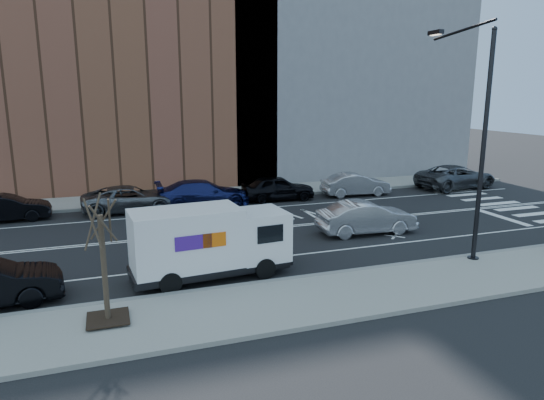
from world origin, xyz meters
TOP-DOWN VIEW (x-y plane):
  - ground at (0.00, 0.00)m, footprint 120.00×120.00m
  - sidewalk_near at (0.00, -8.80)m, footprint 44.00×3.60m
  - sidewalk_far at (0.00, 8.80)m, footprint 44.00×3.60m
  - curb_near at (0.00, -7.00)m, footprint 44.00×0.25m
  - curb_far at (0.00, 7.00)m, footprint 44.00×0.25m
  - crosswalk at (16.00, 0.00)m, footprint 3.00×14.00m
  - road_markings at (0.00, 0.00)m, footprint 40.00×8.60m
  - bldg_brick at (-8.00, 15.60)m, footprint 26.00×10.00m
  - bldg_concrete at (12.00, 15.60)m, footprint 20.00×10.00m
  - streetlight at (7.00, -6.91)m, footprint 0.44×4.02m
  - street_tree at (-7.00, -8.40)m, footprint 1.20×1.20m
  - fedex_van at (-3.38, -5.60)m, footprint 5.95×2.46m
  - far_parked_b at (-11.92, 5.82)m, footprint 4.42×1.76m
  - far_parked_c at (-5.60, 5.95)m, footprint 5.36×2.49m
  - far_parked_d at (-1.41, 5.81)m, footprint 5.58×2.36m
  - far_parked_e at (3.42, 6.05)m, footprint 4.72×2.09m
  - far_parked_f at (8.80, 5.75)m, footprint 4.60×1.86m
  - far_parked_g at (16.80, 5.67)m, footprint 6.27×3.47m
  - driving_sedan at (4.98, -2.36)m, footprint 4.86×1.93m

SIDE VIEW (x-z plane):
  - ground at x=0.00m, z-range 0.00..0.00m
  - crosswalk at x=16.00m, z-range 0.00..0.01m
  - road_markings at x=0.00m, z-range 0.00..0.01m
  - sidewalk_near at x=0.00m, z-range 0.00..0.15m
  - sidewalk_far at x=0.00m, z-range 0.00..0.15m
  - curb_near at x=0.00m, z-range 0.00..0.17m
  - curb_far at x=0.00m, z-range 0.00..0.17m
  - far_parked_b at x=-11.92m, z-range 0.00..1.43m
  - far_parked_f at x=8.80m, z-range 0.00..1.49m
  - far_parked_c at x=-5.60m, z-range 0.00..1.49m
  - driving_sedan at x=4.98m, z-range 0.00..1.57m
  - far_parked_e at x=3.42m, z-range 0.00..1.58m
  - far_parked_d at x=-1.41m, z-range 0.00..1.61m
  - far_parked_g at x=16.80m, z-range 0.00..1.66m
  - fedex_van at x=-3.38m, z-range 0.07..2.72m
  - street_tree at x=-7.00m, z-range -0.42..3.33m
  - streetlight at x=7.00m, z-range 0.41..9.75m
  - bldg_brick at x=-8.00m, z-range 0.00..22.00m
  - bldg_concrete at x=12.00m, z-range 0.00..26.00m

